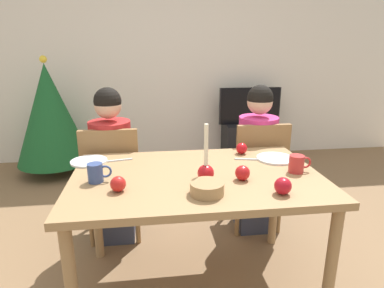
{
  "coord_description": "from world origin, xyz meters",
  "views": [
    {
      "loc": [
        -0.25,
        -1.72,
        1.45
      ],
      "look_at": [
        0.0,
        0.2,
        0.87
      ],
      "focal_mm": 30.83,
      "sensor_mm": 36.0,
      "label": 1
    }
  ],
  "objects_px": {
    "apple_near_candle": "(118,184)",
    "apple_by_left_plate": "(242,148)",
    "apple_far_edge": "(283,186)",
    "plate_left": "(89,161)",
    "chair_left": "(113,177)",
    "tv_stand": "(248,141)",
    "person_right_child": "(256,162)",
    "mug_right": "(297,164)",
    "person_left_child": "(113,168)",
    "chair_right": "(257,170)",
    "plate_right": "(276,158)",
    "dining_table": "(197,188)",
    "apple_by_right_mug": "(242,173)",
    "christmas_tree": "(50,114)",
    "tv": "(250,106)",
    "mug_left": "(96,173)",
    "bowl_walnuts": "(207,188)",
    "candle_centerpiece": "(206,169)"
  },
  "relations": [
    {
      "from": "apple_near_candle",
      "to": "apple_by_right_mug",
      "type": "xyz_separation_m",
      "value": [
        0.65,
        0.06,
        0.0
      ]
    },
    {
      "from": "plate_right",
      "to": "apple_by_right_mug",
      "type": "relative_size",
      "value": 2.97
    },
    {
      "from": "apple_by_left_plate",
      "to": "apple_far_edge",
      "type": "xyz_separation_m",
      "value": [
        0.03,
        -0.64,
        0.01
      ]
    },
    {
      "from": "tv_stand",
      "to": "plate_right",
      "type": "bearing_deg",
      "value": -102.89
    },
    {
      "from": "tv_stand",
      "to": "candle_centerpiece",
      "type": "height_order",
      "value": "candle_centerpiece"
    },
    {
      "from": "plate_right",
      "to": "apple_near_candle",
      "type": "bearing_deg",
      "value": -159.55
    },
    {
      "from": "plate_right",
      "to": "mug_right",
      "type": "height_order",
      "value": "mug_right"
    },
    {
      "from": "apple_by_left_plate",
      "to": "person_left_child",
      "type": "bearing_deg",
      "value": 160.67
    },
    {
      "from": "person_left_child",
      "to": "apple_near_candle",
      "type": "distance_m",
      "value": 0.85
    },
    {
      "from": "dining_table",
      "to": "person_right_child",
      "type": "height_order",
      "value": "person_right_child"
    },
    {
      "from": "apple_near_candle",
      "to": "chair_left",
      "type": "bearing_deg",
      "value": 98.74
    },
    {
      "from": "person_left_child",
      "to": "mug_left",
      "type": "distance_m",
      "value": 0.71
    },
    {
      "from": "person_right_child",
      "to": "apple_by_left_plate",
      "type": "bearing_deg",
      "value": -124.8
    },
    {
      "from": "dining_table",
      "to": "candle_centerpiece",
      "type": "height_order",
      "value": "candle_centerpiece"
    },
    {
      "from": "candle_centerpiece",
      "to": "apple_far_edge",
      "type": "xyz_separation_m",
      "value": [
        0.35,
        -0.21,
        -0.02
      ]
    },
    {
      "from": "mug_right",
      "to": "apple_by_right_mug",
      "type": "bearing_deg",
      "value": -168.22
    },
    {
      "from": "person_left_child",
      "to": "plate_right",
      "type": "bearing_deg",
      "value": -22.74
    },
    {
      "from": "tv",
      "to": "apple_by_right_mug",
      "type": "xyz_separation_m",
      "value": [
        -0.79,
        -2.41,
        0.08
      ]
    },
    {
      "from": "person_right_child",
      "to": "mug_right",
      "type": "xyz_separation_m",
      "value": [
        0.0,
        -0.68,
        0.23
      ]
    },
    {
      "from": "candle_centerpiece",
      "to": "apple_by_left_plate",
      "type": "xyz_separation_m",
      "value": [
        0.32,
        0.42,
        -0.03
      ]
    },
    {
      "from": "christmas_tree",
      "to": "apple_near_candle",
      "type": "xyz_separation_m",
      "value": [
        0.94,
        -2.29,
        0.09
      ]
    },
    {
      "from": "apple_near_candle",
      "to": "christmas_tree",
      "type": "bearing_deg",
      "value": 112.38
    },
    {
      "from": "mug_left",
      "to": "chair_left",
      "type": "bearing_deg",
      "value": 89.52
    },
    {
      "from": "dining_table",
      "to": "plate_left",
      "type": "distance_m",
      "value": 0.71
    },
    {
      "from": "christmas_tree",
      "to": "apple_far_edge",
      "type": "bearing_deg",
      "value": -54.32
    },
    {
      "from": "chair_right",
      "to": "bowl_walnuts",
      "type": "xyz_separation_m",
      "value": [
        -0.56,
        -0.87,
        0.27
      ]
    },
    {
      "from": "chair_left",
      "to": "apple_near_candle",
      "type": "distance_m",
      "value": 0.83
    },
    {
      "from": "chair_left",
      "to": "tv_stand",
      "type": "relative_size",
      "value": 1.41
    },
    {
      "from": "plate_left",
      "to": "person_left_child",
      "type": "bearing_deg",
      "value": 74.24
    },
    {
      "from": "chair_right",
      "to": "mug_right",
      "type": "height_order",
      "value": "chair_right"
    },
    {
      "from": "bowl_walnuts",
      "to": "apple_near_candle",
      "type": "xyz_separation_m",
      "value": [
        -0.43,
        0.09,
        0.01
      ]
    },
    {
      "from": "chair_left",
      "to": "mug_left",
      "type": "distance_m",
      "value": 0.7
    },
    {
      "from": "christmas_tree",
      "to": "apple_by_right_mug",
      "type": "height_order",
      "value": "christmas_tree"
    },
    {
      "from": "person_right_child",
      "to": "apple_far_edge",
      "type": "relative_size",
      "value": 13.68
    },
    {
      "from": "christmas_tree",
      "to": "apple_by_left_plate",
      "type": "bearing_deg",
      "value": -46.26
    },
    {
      "from": "plate_left",
      "to": "apple_near_candle",
      "type": "distance_m",
      "value": 0.51
    },
    {
      "from": "candle_centerpiece",
      "to": "mug_right",
      "type": "height_order",
      "value": "candle_centerpiece"
    },
    {
      "from": "apple_by_left_plate",
      "to": "apple_far_edge",
      "type": "bearing_deg",
      "value": -87.53
    },
    {
      "from": "chair_right",
      "to": "apple_far_edge",
      "type": "relative_size",
      "value": 10.5
    },
    {
      "from": "chair_right",
      "to": "christmas_tree",
      "type": "xyz_separation_m",
      "value": [
        -1.94,
        1.51,
        0.19
      ]
    },
    {
      "from": "chair_left",
      "to": "dining_table",
      "type": "bearing_deg",
      "value": -48.36
    },
    {
      "from": "chair_left",
      "to": "mug_right",
      "type": "bearing_deg",
      "value": -30.14
    },
    {
      "from": "plate_right",
      "to": "apple_by_right_mug",
      "type": "bearing_deg",
      "value": -135.64
    },
    {
      "from": "apple_near_candle",
      "to": "apple_by_left_plate",
      "type": "relative_size",
      "value": 1.06
    },
    {
      "from": "dining_table",
      "to": "mug_left",
      "type": "height_order",
      "value": "mug_left"
    },
    {
      "from": "christmas_tree",
      "to": "bowl_walnuts",
      "type": "distance_m",
      "value": 2.75
    },
    {
      "from": "person_right_child",
      "to": "apple_near_candle",
      "type": "bearing_deg",
      "value": -140.74
    },
    {
      "from": "dining_table",
      "to": "apple_by_right_mug",
      "type": "xyz_separation_m",
      "value": [
        0.23,
        -0.11,
        0.12
      ]
    },
    {
      "from": "apple_by_right_mug",
      "to": "apple_far_edge",
      "type": "height_order",
      "value": "apple_far_edge"
    },
    {
      "from": "plate_left",
      "to": "person_right_child",
      "type": "bearing_deg",
      "value": 16.1
    }
  ]
}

